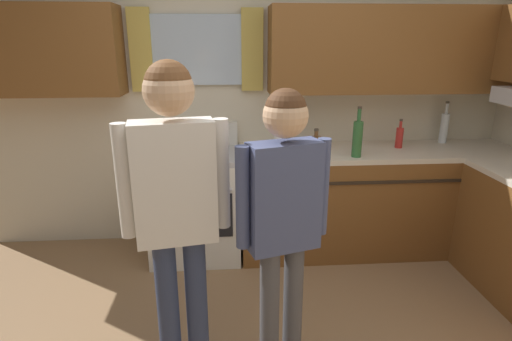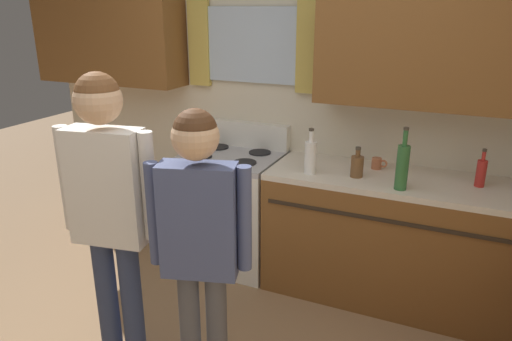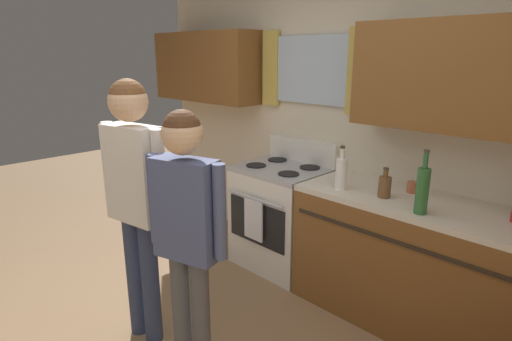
% 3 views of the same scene
% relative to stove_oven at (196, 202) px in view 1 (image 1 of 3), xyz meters
% --- Properties ---
extents(back_wall_unit, '(4.60, 0.42, 2.60)m').
position_rel_stove_oven_xyz_m(back_wall_unit, '(0.48, 0.28, 0.99)').
color(back_wall_unit, beige).
rests_on(back_wall_unit, ground).
extents(kitchen_counter_run, '(2.34, 2.19, 0.90)m').
position_rel_stove_oven_xyz_m(kitchen_counter_run, '(1.91, -0.45, -0.02)').
color(kitchen_counter_run, brown).
rests_on(kitchen_counter_run, ground).
extents(stove_oven, '(0.73, 0.67, 1.10)m').
position_rel_stove_oven_xyz_m(stove_oven, '(0.00, 0.00, 0.00)').
color(stove_oven, silver).
rests_on(stove_oven, ground).
extents(bottle_tall_clear, '(0.07, 0.07, 0.37)m').
position_rel_stove_oven_xyz_m(bottle_tall_clear, '(2.20, 0.19, 0.57)').
color(bottle_tall_clear, silver).
rests_on(bottle_tall_clear, kitchen_counter_run).
extents(bottle_milk_white, '(0.08, 0.08, 0.31)m').
position_rel_stove_oven_xyz_m(bottle_milk_white, '(0.68, -0.16, 0.55)').
color(bottle_milk_white, white).
rests_on(bottle_milk_white, kitchen_counter_run).
extents(bottle_wine_green, '(0.08, 0.08, 0.39)m').
position_rel_stove_oven_xyz_m(bottle_wine_green, '(1.29, -0.21, 0.58)').
color(bottle_wine_green, '#2D6633').
rests_on(bottle_wine_green, kitchen_counter_run).
extents(bottle_squat_brown, '(0.08, 0.08, 0.21)m').
position_rel_stove_oven_xyz_m(bottle_squat_brown, '(0.99, -0.10, 0.51)').
color(bottle_squat_brown, brown).
rests_on(bottle_squat_brown, kitchen_counter_run).
extents(bottle_sauce_red, '(0.06, 0.06, 0.25)m').
position_rel_stove_oven_xyz_m(bottle_sauce_red, '(1.73, 0.04, 0.53)').
color(bottle_sauce_red, red).
rests_on(bottle_sauce_red, kitchen_counter_run).
extents(cup_terracotta, '(0.11, 0.07, 0.08)m').
position_rel_stove_oven_xyz_m(cup_terracotta, '(1.08, 0.13, 0.47)').
color(cup_terracotta, '#B76642').
rests_on(cup_terracotta, kitchen_counter_run).
extents(adult_left, '(0.52, 0.23, 1.70)m').
position_rel_stove_oven_xyz_m(adult_left, '(0.03, -1.39, 0.60)').
color(adult_left, '#2D3856').
rests_on(adult_left, ground).
extents(adult_in_plaid, '(0.47, 0.24, 1.57)m').
position_rel_stove_oven_xyz_m(adult_in_plaid, '(0.55, -1.39, 0.52)').
color(adult_in_plaid, '#4C4C51').
rests_on(adult_in_plaid, ground).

